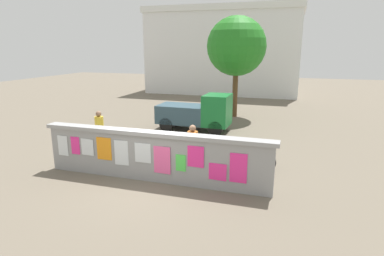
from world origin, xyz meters
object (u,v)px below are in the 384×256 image
motorcycle (147,149)px  person_bystander (193,144)px  tree_roadside (236,46)px  auto_rickshaw_truck (198,113)px  person_walking (99,127)px  bicycle_near (251,158)px

motorcycle → person_bystander: bearing=-14.5°
motorcycle → tree_roadside: bearing=79.7°
person_bystander → tree_roadside: (-0.27, 9.29, 3.12)m
auto_rickshaw_truck → motorcycle: bearing=-95.3°
auto_rickshaw_truck → person_walking: 5.11m
tree_roadside → person_walking: bearing=-115.8°
auto_rickshaw_truck → motorcycle: (-0.45, -4.89, -0.44)m
person_walking → tree_roadside: (3.96, 8.19, 3.12)m
motorcycle → bicycle_near: (3.68, 0.42, -0.10)m
person_walking → person_bystander: size_ratio=1.00×
auto_rickshaw_truck → person_walking: bearing=-123.4°
motorcycle → bicycle_near: bicycle_near is taller
auto_rickshaw_truck → person_bystander: auto_rickshaw_truck is taller
auto_rickshaw_truck → tree_roadside: (1.15, 3.92, 3.20)m
bicycle_near → tree_roadside: tree_roadside is taller
bicycle_near → person_bystander: person_bystander is taller
person_walking → motorcycle: bearing=-14.7°
bicycle_near → person_bystander: size_ratio=1.04×
motorcycle → person_bystander: (1.87, -0.48, 0.52)m
bicycle_near → tree_roadside: 9.42m
auto_rickshaw_truck → person_bystander: 5.55m
person_bystander → motorcycle: bearing=165.5°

